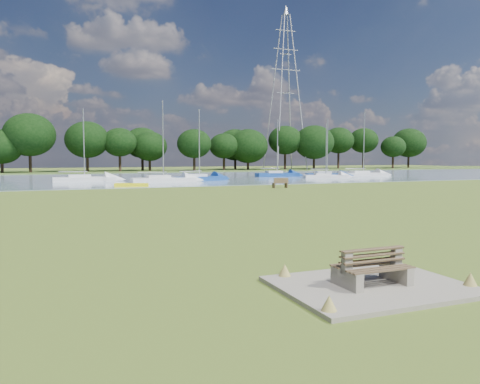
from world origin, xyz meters
name	(u,v)px	position (x,y,z in m)	size (l,w,h in m)	color
ground	(197,216)	(0.00, 0.00, 0.00)	(220.00, 220.00, 0.00)	olive
river	(107,179)	(0.00, 42.00, 0.00)	(220.00, 40.00, 0.10)	gray
far_bank	(91,172)	(0.00, 72.00, 0.00)	(220.00, 20.00, 0.40)	#4C6626
concrete_pad	(372,286)	(0.00, -14.00, 0.05)	(4.20, 3.20, 0.10)	gray
bench_pair	(372,268)	(0.00, -14.00, 0.46)	(1.67, 1.00, 0.89)	gray
riverbank_bench	(280,183)	(13.39, 17.24, 0.49)	(1.61, 0.57, 0.97)	brown
kayak	(132,185)	(0.44, 24.00, 0.21)	(3.24, 0.76, 0.32)	#F8F310
pylon	(286,69)	(41.02, 70.00, 21.96)	(7.19, 5.04, 35.45)	#A0A1A1
tree_line	(125,142)	(6.06, 68.00, 5.80)	(152.16, 8.05, 9.75)	black
sailboat_1	(163,178)	(4.91, 30.16, 0.54)	(7.26, 2.15, 9.30)	silver
sailboat_3	(199,177)	(9.59, 31.44, 0.55)	(7.13, 3.85, 8.54)	navy
sailboat_4	(277,173)	(23.69, 38.86, 0.56)	(6.51, 2.11, 8.33)	navy
sailboat_5	(326,174)	(29.99, 35.47, 0.53)	(6.19, 3.45, 8.36)	navy
sailboat_6	(84,177)	(-3.34, 35.30, 0.54)	(7.07, 2.02, 8.58)	silver
sailboat_8	(363,173)	(36.16, 35.25, 0.54)	(7.33, 2.90, 9.50)	silver
sailboat_9	(325,175)	(27.74, 32.20, 0.45)	(6.28, 3.16, 7.45)	silver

